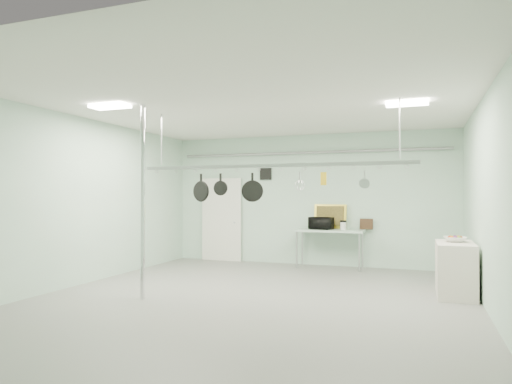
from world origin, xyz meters
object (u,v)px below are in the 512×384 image
at_px(skillet_mid, 221,184).
at_px(coffee_canister, 343,226).
at_px(fruit_bowl, 455,239).
at_px(skillet_right, 252,187).
at_px(prep_table, 330,233).
at_px(side_cabinet, 455,269).
at_px(microwave, 321,223).
at_px(chrome_pole, 143,201).
at_px(skillet_left, 201,188).
at_px(pot_rack, 270,164).

bearing_deg(skillet_mid, coffee_canister, 60.84).
distance_m(fruit_bowl, skillet_right, 3.58).
bearing_deg(prep_table, skillet_right, -102.18).
bearing_deg(fruit_bowl, skillet_right, -160.30).
bearing_deg(side_cabinet, microwave, 141.61).
height_order(side_cabinet, coffee_canister, coffee_canister).
bearing_deg(chrome_pole, coffee_canister, 58.13).
height_order(coffee_canister, fruit_bowl, coffee_canister).
bearing_deg(prep_table, skillet_left, -117.09).
height_order(prep_table, skillet_mid, skillet_mid).
bearing_deg(fruit_bowl, chrome_pole, -156.91).
distance_m(side_cabinet, coffee_canister, 3.19).
height_order(side_cabinet, skillet_mid, skillet_mid).
bearing_deg(skillet_right, prep_table, 57.48).
bearing_deg(side_cabinet, coffee_canister, 135.34).
relative_size(fruit_bowl, skillet_left, 0.74).
distance_m(pot_rack, skillet_left, 1.35).
height_order(microwave, skillet_left, skillet_left).
bearing_deg(skillet_right, chrome_pole, -170.79).
xyz_separation_m(microwave, coffee_canister, (0.50, 0.04, -0.05)).
height_order(prep_table, side_cabinet, prep_table).
xyz_separation_m(skillet_left, skillet_right, (0.98, 0.00, 0.01)).
height_order(fruit_bowl, skillet_right, skillet_right).
height_order(skillet_left, skillet_mid, same).
distance_m(side_cabinet, pot_rack, 3.62).
relative_size(coffee_canister, fruit_bowl, 0.47).
xyz_separation_m(chrome_pole, pot_rack, (1.90, 0.90, 0.63)).
bearing_deg(skillet_mid, skillet_left, 176.99).
bearing_deg(skillet_left, fruit_bowl, 32.68).
distance_m(chrome_pole, coffee_canister, 4.99).
distance_m(chrome_pole, skillet_mid, 1.37).
bearing_deg(coffee_canister, side_cabinet, -44.66).
distance_m(pot_rack, skillet_mid, 0.96).
height_order(prep_table, pot_rack, pot_rack).
height_order(microwave, fruit_bowl, microwave).
xyz_separation_m(chrome_pole, fruit_bowl, (4.85, 2.07, -0.65)).
bearing_deg(fruit_bowl, skillet_left, -164.59).
distance_m(side_cabinet, microwave, 3.54).
bearing_deg(skillet_left, pot_rack, 17.27).
bearing_deg(pot_rack, chrome_pole, -154.65).
xyz_separation_m(pot_rack, skillet_right, (-0.31, 0.00, -0.39)).
relative_size(chrome_pole, skillet_mid, 8.78).
bearing_deg(skillet_mid, prep_table, 65.38).
bearing_deg(fruit_bowl, coffee_canister, 136.31).
relative_size(chrome_pole, microwave, 6.19).
xyz_separation_m(pot_rack, skillet_mid, (-0.91, 0.00, -0.33)).
xyz_separation_m(pot_rack, fruit_bowl, (2.95, 1.17, -1.28)).
xyz_separation_m(coffee_canister, fruit_bowl, (2.24, -2.14, -0.05)).
distance_m(pot_rack, skillet_right, 0.50).
relative_size(side_cabinet, fruit_bowl, 3.21).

